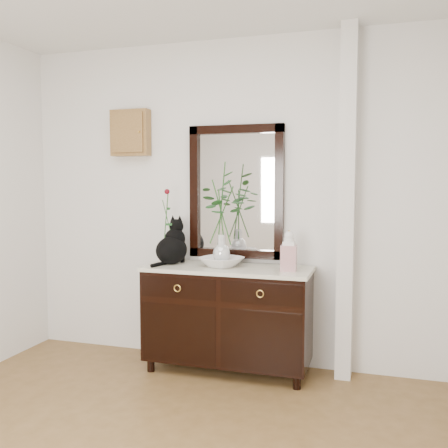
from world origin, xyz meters
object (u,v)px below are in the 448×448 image
(sideboard, at_px, (228,313))
(cat, at_px, (171,241))
(lotus_bowl, at_px, (221,262))
(ginger_jar, at_px, (289,250))

(sideboard, bearing_deg, cat, 178.10)
(sideboard, xyz_separation_m, lotus_bowl, (-0.05, -0.01, 0.42))
(sideboard, xyz_separation_m, cat, (-0.49, 0.02, 0.56))
(sideboard, xyz_separation_m, ginger_jar, (0.49, -0.04, 0.53))
(cat, xyz_separation_m, lotus_bowl, (0.44, -0.02, -0.15))
(cat, distance_m, lotus_bowl, 0.47)
(sideboard, relative_size, cat, 3.54)
(ginger_jar, bearing_deg, sideboard, 175.86)
(sideboard, height_order, ginger_jar, ginger_jar)
(ginger_jar, bearing_deg, lotus_bowl, 177.15)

